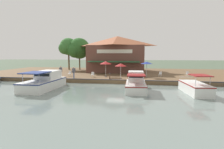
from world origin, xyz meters
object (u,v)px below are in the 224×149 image
Objects in this scene: cafe_chair_mid_patio at (70,73)px; motorboat_outer_channel at (136,83)px; person_near_entrance at (74,71)px; cafe_chair_back_row_seat at (188,74)px; waterfront_restaurant at (117,54)px; person_mid_patio at (61,70)px; motorboat_fourth_along at (47,81)px; patio_umbrella_by_entrance at (106,63)px; cafe_chair_far_corner_seat at (160,74)px; patio_umbrella_near_quay_edge at (121,65)px; tree_downstream_bank at (78,49)px; patio_umbrella_mid_patio_right at (147,63)px; tree_upstream_bank at (68,47)px; mooring_post at (110,77)px; motorboat_far_downstream at (193,87)px; cafe_chair_beside_entrance at (93,74)px.

motorboat_outer_channel is at bearing 57.36° from cafe_chair_mid_patio.
cafe_chair_back_row_seat is at bearing 105.62° from person_near_entrance.
waterfront_restaurant reaches higher than person_near_entrance.
cafe_chair_back_row_seat is at bearing 60.62° from waterfront_restaurant.
person_mid_patio reaches higher than motorboat_fourth_along.
patio_umbrella_by_entrance reaches higher than cafe_chair_far_corner_seat.
patio_umbrella_near_quay_edge is 0.31× the size of tree_downstream_bank.
motorboat_fourth_along is at bearing 1.87° from cafe_chair_mid_patio.
patio_umbrella_mid_patio_right is 1.09× the size of patio_umbrella_near_quay_edge.
cafe_chair_mid_patio is 0.11× the size of tree_upstream_bank.
patio_umbrella_mid_patio_right is 3.16m from cafe_chair_far_corner_seat.
cafe_chair_back_row_seat is (-2.22, 6.85, -1.85)m from patio_umbrella_mid_patio_right.
motorboat_fourth_along is (6.89, 1.40, -0.80)m from person_mid_patio.
cafe_chair_mid_patio is at bearing 24.08° from tree_upstream_bank.
patio_umbrella_near_quay_edge is 2.61× the size of mooring_post.
person_mid_patio is (10.73, -8.04, -2.74)m from waterfront_restaurant.
tree_upstream_bank is at bearing -116.85° from cafe_chair_far_corner_seat.
motorboat_far_downstream is (-0.19, 17.28, -0.19)m from motorboat_fourth_along.
waterfront_restaurant is 12.48m from tree_upstream_bank.
motorboat_far_downstream is 6.82× the size of mooring_post.
patio_umbrella_near_quay_edge is 11.80m from cafe_chair_back_row_seat.
cafe_chair_far_corner_seat is at bearing 102.61° from cafe_chair_beside_entrance.
waterfront_restaurant reaches higher than patio_umbrella_near_quay_edge.
cafe_chair_back_row_seat is 0.14× the size of motorboat_outer_channel.
patio_umbrella_near_quay_edge reaches higher than cafe_chair_beside_entrance.
cafe_chair_mid_patio is at bearing -144.90° from person_near_entrance.
motorboat_outer_channel is 5.52m from mooring_post.
mooring_post is (2.35, 3.19, -0.02)m from cafe_chair_beside_entrance.
cafe_chair_back_row_seat is 27.06m from tree_upstream_bank.
motorboat_outer_channel is 0.83× the size of tree_upstream_bank.
tree_upstream_bank is (-11.71, -11.49, 3.08)m from patio_umbrella_by_entrance.
tree_upstream_bank is at bearing -99.68° from waterfront_restaurant.
motorboat_fourth_along is at bearing -57.64° from cafe_chair_far_corner_seat.
motorboat_far_downstream is at bearing -11.56° from cafe_chair_back_row_seat.
cafe_chair_far_corner_seat is at bearing 98.88° from patio_umbrella_by_entrance.
patio_umbrella_mid_patio_right is 3.01× the size of cafe_chair_back_row_seat.
cafe_chair_beside_entrance and cafe_chair_far_corner_seat have the same top height.
motorboat_fourth_along reaches higher than cafe_chair_back_row_seat.
patio_umbrella_near_quay_edge is 2.77× the size of cafe_chair_back_row_seat.
person_mid_patio is at bearing -168.54° from motorboat_fourth_along.
person_mid_patio is 0.28× the size of motorboat_outer_channel.
patio_umbrella_mid_patio_right is 3.01× the size of cafe_chair_beside_entrance.
cafe_chair_beside_entrance is 0.11× the size of tree_upstream_bank.
cafe_chair_far_corner_seat is 4.69m from cafe_chair_back_row_seat.
patio_umbrella_near_quay_edge is at bearing -155.72° from motorboat_outer_channel.
cafe_chair_back_row_seat is (-2.45, 13.46, -1.83)m from patio_umbrella_by_entrance.
patio_umbrella_mid_patio_right is 3.01× the size of cafe_chair_far_corner_seat.
patio_umbrella_by_entrance is 3.05× the size of cafe_chair_back_row_seat.
patio_umbrella_by_entrance is 0.42× the size of motorboat_far_downstream.
person_mid_patio is at bearing -95.84° from patio_umbrella_near_quay_edge.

